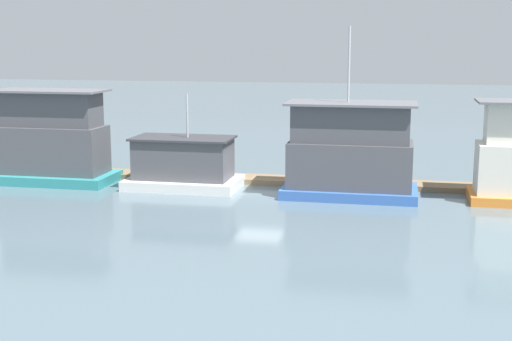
# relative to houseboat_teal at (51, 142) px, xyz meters

# --- Properties ---
(ground_plane) EXTENTS (200.00, 200.00, 0.00)m
(ground_plane) POSITION_rel_houseboat_teal_xyz_m (12.64, -0.33, -2.42)
(ground_plane) COLOR slate
(dock_walkway) EXTENTS (59.60, 1.95, 0.30)m
(dock_walkway) POSITION_rel_houseboat_teal_xyz_m (12.64, 2.49, -2.27)
(dock_walkway) COLOR #846B4C
(dock_walkway) RESTS_ON ground_plane
(houseboat_teal) EXTENTS (7.43, 3.72, 5.47)m
(houseboat_teal) POSITION_rel_houseboat_teal_xyz_m (0.00, 0.00, 0.00)
(houseboat_teal) COLOR teal
(houseboat_teal) RESTS_ON ground_plane
(houseboat_white) EXTENTS (6.37, 3.73, 5.37)m
(houseboat_white) POSITION_rel_houseboat_teal_xyz_m (8.16, -0.05, -1.08)
(houseboat_white) COLOR white
(houseboat_white) RESTS_ON ground_plane
(houseboat_blue) EXTENTS (7.18, 3.85, 9.04)m
(houseboat_blue) POSITION_rel_houseboat_teal_xyz_m (17.61, -0.34, -0.05)
(houseboat_blue) COLOR #3866B7
(houseboat_blue) RESTS_ON ground_plane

